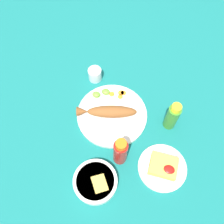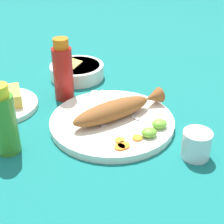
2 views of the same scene
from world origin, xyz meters
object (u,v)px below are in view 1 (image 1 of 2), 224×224
object	(u,v)px
salt_cup	(95,75)
fried_fish	(108,112)
hot_sauce_bottle_red	(120,152)
main_plate	(112,115)
side_plate_fries	(162,168)
fork_near	(110,130)
hot_sauce_bottle_green	(172,116)
guacamole_bowl	(95,182)
fork_far	(100,127)

from	to	relation	value
salt_cup	fried_fish	bearing A→B (deg)	-57.23
hot_sauce_bottle_red	salt_cup	world-z (taller)	hot_sauce_bottle_red
main_plate	side_plate_fries	world-z (taller)	main_plate
fork_near	hot_sauce_bottle_green	xyz separation A→B (m)	(0.24, 0.11, 0.06)
hot_sauce_bottle_green	salt_cup	distance (m)	0.42
side_plate_fries	guacamole_bowl	distance (m)	0.27
fork_near	side_plate_fries	bearing A→B (deg)	77.41
fork_near	side_plate_fries	xyz separation A→B (m)	(0.25, -0.10, -0.01)
fried_fish	hot_sauce_bottle_red	distance (m)	0.21
hot_sauce_bottle_red	salt_cup	distance (m)	0.42
main_plate	salt_cup	xyz separation A→B (m)	(-0.13, 0.18, 0.02)
hot_sauce_bottle_green	side_plate_fries	distance (m)	0.21
fried_fish	fork_far	size ratio (longest dim) A/B	1.45
hot_sauce_bottle_green	salt_cup	size ratio (longest dim) A/B	2.59
fork_far	guacamole_bowl	size ratio (longest dim) A/B	1.07
fried_fish	salt_cup	size ratio (longest dim) A/B	4.18
hot_sauce_bottle_green	fork_far	bearing A→B (deg)	-160.74
main_plate	hot_sauce_bottle_green	world-z (taller)	hot_sauce_bottle_green
main_plate	side_plate_fries	size ratio (longest dim) A/B	1.58
hot_sauce_bottle_red	hot_sauce_bottle_green	world-z (taller)	hot_sauce_bottle_red
hot_sauce_bottle_green	side_plate_fries	world-z (taller)	hot_sauce_bottle_green
salt_cup	fork_near	bearing A→B (deg)	-60.20
main_plate	fork_near	size ratio (longest dim) A/B	1.68
fork_near	side_plate_fries	distance (m)	0.26
fork_near	hot_sauce_bottle_red	xyz separation A→B (m)	(0.07, -0.10, 0.06)
main_plate	fork_near	xyz separation A→B (m)	(0.01, -0.08, 0.01)
salt_cup	side_plate_fries	size ratio (longest dim) A/B	0.32
guacamole_bowl	hot_sauce_bottle_red	bearing A→B (deg)	61.89
fork_far	hot_sauce_bottle_green	world-z (taller)	hot_sauce_bottle_green
main_plate	guacamole_bowl	distance (m)	0.30
main_plate	fork_far	size ratio (longest dim) A/B	1.70
main_plate	hot_sauce_bottle_green	bearing A→B (deg)	6.03
fork_near	fork_far	world-z (taller)	same
fork_near	guacamole_bowl	distance (m)	0.22
main_plate	fried_fish	bearing A→B (deg)	-165.09
fried_fish	main_plate	bearing A→B (deg)	0.00
fork_near	guacamole_bowl	xyz separation A→B (m)	(0.00, -0.22, 0.00)
fork_far	salt_cup	size ratio (longest dim) A/B	2.88
side_plate_fries	guacamole_bowl	world-z (taller)	guacamole_bowl
hot_sauce_bottle_green	salt_cup	world-z (taller)	hot_sauce_bottle_green
fried_fish	fork_near	size ratio (longest dim) A/B	1.44
hot_sauce_bottle_green	salt_cup	bearing A→B (deg)	158.69
main_plate	guacamole_bowl	world-z (taller)	guacamole_bowl
fried_fish	salt_cup	xyz separation A→B (m)	(-0.12, 0.18, -0.01)
side_plate_fries	salt_cup	bearing A→B (deg)	137.98
fork_near	guacamole_bowl	size ratio (longest dim) A/B	1.08
fried_fish	salt_cup	bearing A→B (deg)	107.86
fork_far	guacamole_bowl	xyz separation A→B (m)	(0.05, -0.23, 0.00)
fork_far	guacamole_bowl	world-z (taller)	guacamole_bowl
hot_sauce_bottle_red	salt_cup	bearing A→B (deg)	121.15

